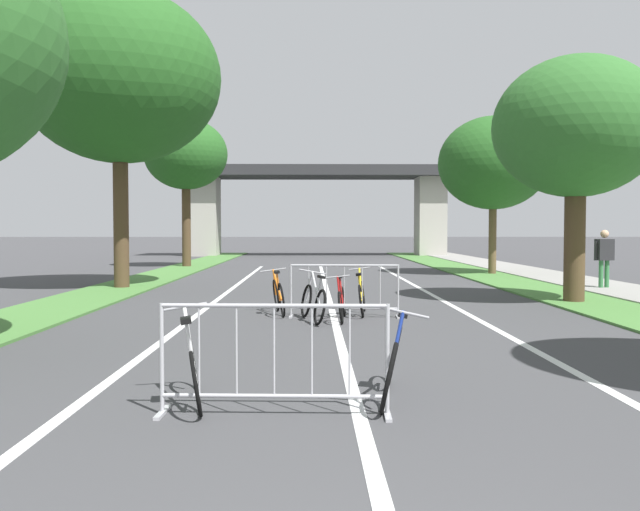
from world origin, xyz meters
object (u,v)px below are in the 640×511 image
(bicycle_blue_5, at_px, (393,362))
(pedestrian_in_red_jacket, at_px, (604,253))
(bicycle_red_2, at_px, (342,302))
(bicycle_yellow_3, at_px, (362,296))
(tree_right_oak_mid, at_px, (576,128))
(crowd_barrier_second, at_px, (344,291))
(tree_left_pine_near, at_px, (186,155))
(bicycle_orange_1, at_px, (278,296))
(tree_left_oak_near, at_px, (119,78))
(bicycle_silver_0, at_px, (313,302))
(tree_right_pine_far, at_px, (493,163))
(bicycle_white_4, at_px, (194,368))
(crowd_barrier_nearest, at_px, (274,360))

(bicycle_blue_5, relative_size, pedestrian_in_red_jacket, 1.03)
(bicycle_red_2, relative_size, bicycle_yellow_3, 0.99)
(bicycle_red_2, height_order, pedestrian_in_red_jacket, pedestrian_in_red_jacket)
(tree_right_oak_mid, height_order, pedestrian_in_red_jacket, tree_right_oak_mid)
(tree_right_oak_mid, relative_size, crowd_barrier_second, 2.63)
(tree_left_pine_near, distance_m, tree_right_oak_mid, 19.16)
(bicycle_blue_5, bearing_deg, bicycle_orange_1, -67.78)
(tree_left_oak_near, xyz_separation_m, bicycle_orange_1, (4.88, -5.88, -5.75))
(bicycle_silver_0, height_order, bicycle_blue_5, bicycle_blue_5)
(tree_right_pine_far, relative_size, bicycle_blue_5, 3.39)
(bicycle_yellow_3, relative_size, pedestrian_in_red_jacket, 0.98)
(tree_right_oak_mid, bearing_deg, bicycle_blue_5, -121.41)
(bicycle_orange_1, bearing_deg, tree_right_oak_mid, 6.37)
(tree_left_oak_near, bearing_deg, bicycle_white_4, -71.23)
(tree_left_oak_near, distance_m, tree_right_oak_mid, 12.56)
(crowd_barrier_nearest, height_order, bicycle_white_4, crowd_barrier_nearest)
(crowd_barrier_second, relative_size, bicycle_yellow_3, 1.30)
(tree_right_pine_far, distance_m, bicycle_orange_1, 14.50)
(crowd_barrier_nearest, bearing_deg, tree_right_oak_mid, 55.00)
(tree_left_oak_near, bearing_deg, bicycle_orange_1, -50.33)
(bicycle_orange_1, relative_size, bicycle_white_4, 1.05)
(pedestrian_in_red_jacket, bearing_deg, bicycle_yellow_3, -153.52)
(tree_right_pine_far, height_order, crowd_barrier_second, tree_right_pine_far)
(bicycle_blue_5, bearing_deg, bicycle_silver_0, -72.33)
(tree_right_oak_mid, distance_m, bicycle_red_2, 7.34)
(tree_left_oak_near, bearing_deg, bicycle_red_2, -47.96)
(tree_right_pine_far, bearing_deg, bicycle_red_2, -116.72)
(tree_left_pine_near, xyz_separation_m, bicycle_white_4, (4.54, -23.91, -4.76))
(bicycle_red_2, height_order, bicycle_yellow_3, bicycle_yellow_3)
(tree_left_oak_near, relative_size, crowd_barrier_second, 3.93)
(crowd_barrier_nearest, distance_m, crowd_barrier_second, 6.96)
(tree_left_oak_near, distance_m, crowd_barrier_nearest, 15.34)
(crowd_barrier_second, relative_size, bicycle_silver_0, 1.26)
(bicycle_yellow_3, bearing_deg, bicycle_red_2, -111.42)
(crowd_barrier_nearest, relative_size, bicycle_white_4, 1.39)
(tree_right_pine_far, bearing_deg, bicycle_white_4, -113.46)
(bicycle_yellow_3, bearing_deg, bicycle_blue_5, -85.49)
(tree_right_oak_mid, bearing_deg, bicycle_silver_0, -153.83)
(bicycle_silver_0, bearing_deg, bicycle_white_4, -114.84)
(tree_left_pine_near, relative_size, bicycle_red_2, 4.05)
(tree_right_pine_far, distance_m, crowd_barrier_second, 14.26)
(bicycle_red_2, xyz_separation_m, bicycle_white_4, (-1.76, -6.08, 0.02))
(bicycle_orange_1, distance_m, bicycle_yellow_3, 1.71)
(tree_left_oak_near, xyz_separation_m, bicycle_silver_0, (5.59, -6.97, -5.76))
(crowd_barrier_nearest, height_order, bicycle_orange_1, crowd_barrier_nearest)
(crowd_barrier_second, bearing_deg, tree_left_oak_near, 134.11)
(pedestrian_in_red_jacket, bearing_deg, tree_right_pine_far, 93.09)
(tree_left_oak_near, bearing_deg, crowd_barrier_nearest, -68.62)
(bicycle_yellow_3, bearing_deg, crowd_barrier_nearest, -94.44)
(bicycle_silver_0, distance_m, pedestrian_in_red_jacket, 10.47)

